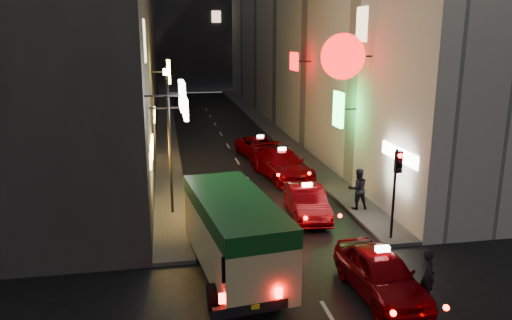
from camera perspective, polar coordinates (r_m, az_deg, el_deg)
building_left at (r=42.19m, az=-16.02°, el=15.37°), size 7.62×52.00×18.00m
building_right at (r=43.81m, az=6.13°, el=15.75°), size 8.40×52.00×18.00m
building_far at (r=74.22m, az=-7.42°, el=16.60°), size 30.00×10.00×22.00m
sidewalk_left at (r=42.72m, az=-10.19°, el=3.62°), size 1.50×52.00×0.15m
sidewalk_right at (r=43.57m, az=1.08°, el=4.05°), size 1.50×52.00×0.15m
minibus at (r=16.30m, az=-2.51°, el=-7.66°), size 2.94×6.46×2.68m
taxi_near at (r=15.90m, az=14.11°, el=-12.06°), size 2.42×5.33×1.83m
taxi_second at (r=21.82m, az=5.82°, el=-4.48°), size 2.44×5.13×1.75m
taxi_third at (r=27.51m, az=2.98°, el=-0.22°), size 3.26×6.02×1.99m
taxi_far at (r=32.05m, az=0.49°, el=1.60°), size 2.72×5.05×1.69m
pedestrian_crossing at (r=15.81m, az=19.05°, el=-12.12°), size 0.46×0.66×1.91m
pedestrian_sidewalk at (r=22.62m, az=11.58°, el=-2.95°), size 0.80×0.52×2.09m
traffic_light at (r=19.17m, az=15.80°, el=-1.68°), size 0.26×0.43×3.50m
lamp_post at (r=21.40m, az=-9.89°, el=3.14°), size 0.28×0.28×6.22m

